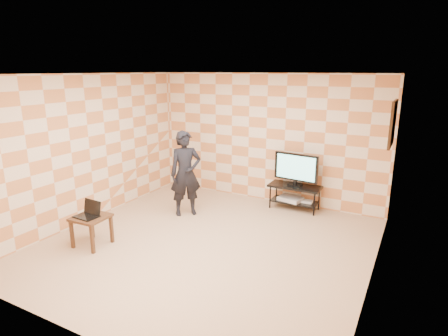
{
  "coord_description": "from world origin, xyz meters",
  "views": [
    {
      "loc": [
        2.88,
        -4.8,
        2.77
      ],
      "look_at": [
        0.0,
        0.6,
        1.15
      ],
      "focal_mm": 30.0,
      "sensor_mm": 36.0,
      "label": 1
    }
  ],
  "objects": [
    {
      "name": "tv",
      "position": [
        0.76,
        2.22,
        0.86
      ],
      "size": [
        0.91,
        0.2,
        0.66
      ],
      "color": "black",
      "rests_on": "tv_stand"
    },
    {
      "name": "game_console",
      "position": [
        1.02,
        2.25,
        0.2
      ],
      "size": [
        0.21,
        0.16,
        0.05
      ],
      "primitive_type": "cube",
      "rotation": [
        0.0,
        0.0,
        0.02
      ],
      "color": "silver",
      "rests_on": "tv_stand"
    },
    {
      "name": "wall_back",
      "position": [
        0.0,
        2.5,
        1.35
      ],
      "size": [
        5.0,
        0.02,
        2.7
      ],
      "primitive_type": "cube",
      "color": "beige",
      "rests_on": "ground"
    },
    {
      "name": "wall_left",
      "position": [
        -2.5,
        0.0,
        1.35
      ],
      "size": [
        0.02,
        5.0,
        2.7
      ],
      "primitive_type": "cube",
      "color": "beige",
      "rests_on": "ground"
    },
    {
      "name": "dvd_player",
      "position": [
        0.68,
        2.21,
        0.21
      ],
      "size": [
        0.51,
        0.41,
        0.08
      ],
      "primitive_type": "cube",
      "rotation": [
        0.0,
        0.0,
        -0.2
      ],
      "color": "#ADADAF",
      "rests_on": "tv_stand"
    },
    {
      "name": "person",
      "position": [
        -1.03,
        0.96,
        0.83
      ],
      "size": [
        0.7,
        0.71,
        1.65
      ],
      "primitive_type": "imported",
      "rotation": [
        0.0,
        0.0,
        0.79
      ],
      "color": "black",
      "rests_on": "floor"
    },
    {
      "name": "floor",
      "position": [
        0.0,
        0.0,
        0.0
      ],
      "size": [
        5.0,
        5.0,
        0.0
      ],
      "primitive_type": "plane",
      "color": "tan",
      "rests_on": "ground"
    },
    {
      "name": "wall_right",
      "position": [
        2.5,
        0.0,
        1.35
      ],
      "size": [
        0.02,
        5.0,
        2.7
      ],
      "primitive_type": "cube",
      "color": "beige",
      "rests_on": "ground"
    },
    {
      "name": "ceiling",
      "position": [
        0.0,
        0.0,
        2.7
      ],
      "size": [
        5.0,
        5.0,
        0.02
      ],
      "primitive_type": "cube",
      "color": "white",
      "rests_on": "wall_back"
    },
    {
      "name": "tv_stand",
      "position": [
        0.76,
        2.23,
        0.37
      ],
      "size": [
        1.03,
        0.47,
        0.5
      ],
      "color": "black",
      "rests_on": "floor"
    },
    {
      "name": "side_table",
      "position": [
        -1.62,
        -0.89,
        0.41
      ],
      "size": [
        0.53,
        0.53,
        0.5
      ],
      "color": "#391F12",
      "rests_on": "floor"
    },
    {
      "name": "wall_front",
      "position": [
        0.0,
        -2.5,
        1.35
      ],
      "size": [
        5.0,
        0.02,
        2.7
      ],
      "primitive_type": "cube",
      "color": "beige",
      "rests_on": "ground"
    },
    {
      "name": "laptop",
      "position": [
        -1.64,
        -0.9,
        0.55
      ],
      "size": [
        0.38,
        0.31,
        0.25
      ],
      "color": "black",
      "rests_on": "side_table"
    },
    {
      "name": "wall_art",
      "position": [
        2.47,
        1.55,
        1.95
      ],
      "size": [
        0.04,
        0.72,
        0.72
      ],
      "color": "black",
      "rests_on": "wall_right"
    }
  ]
}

